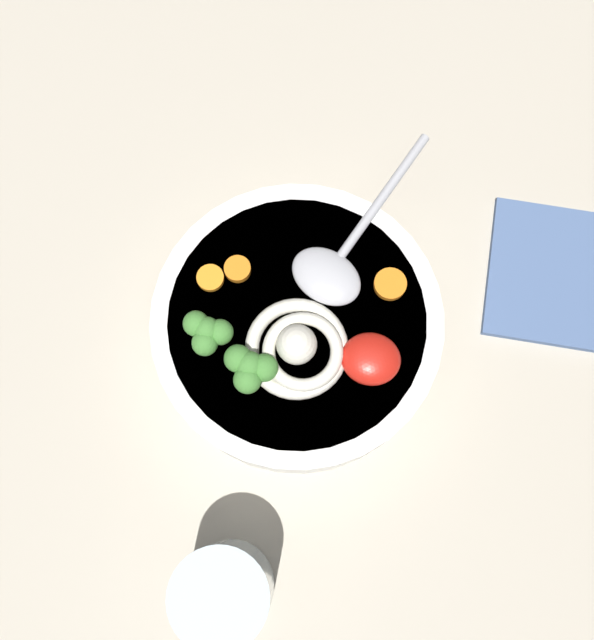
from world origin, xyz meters
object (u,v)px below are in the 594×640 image
(noodle_pile, at_px, (298,348))
(folded_napkin, at_px, (575,278))
(soup_spoon, at_px, (336,263))
(drinking_glass, at_px, (225,591))
(soup_bowl, at_px, (297,328))

(noodle_pile, bearing_deg, folded_napkin, 25.79)
(soup_spoon, bearing_deg, drinking_glass, -164.06)
(soup_bowl, height_order, noodle_pile, noodle_pile)
(soup_spoon, relative_size, drinking_glass, 1.62)
(soup_bowl, bearing_deg, noodle_pile, -79.43)
(folded_napkin, bearing_deg, soup_spoon, -170.10)
(noodle_pile, distance_m, drinking_glass, 0.19)
(noodle_pile, height_order, folded_napkin, noodle_pile)
(soup_bowl, distance_m, soup_spoon, 0.07)
(noodle_pile, relative_size, folded_napkin, 0.59)
(soup_bowl, bearing_deg, soup_spoon, 63.73)
(soup_spoon, height_order, drinking_glass, drinking_glass)
(noodle_pile, distance_m, soup_spoon, 0.08)
(soup_spoon, bearing_deg, folded_napkin, -53.82)
(soup_spoon, bearing_deg, soup_bowl, 180.00)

